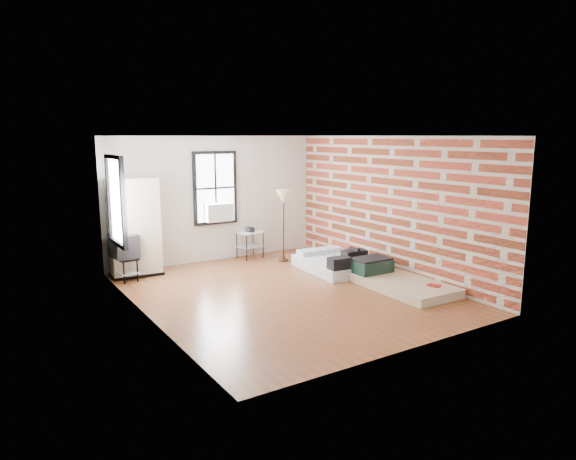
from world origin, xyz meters
TOP-DOWN VIEW (x-y plane):
  - ground at (0.00, 0.00)m, footprint 6.00×6.00m
  - room_shell at (0.23, 0.36)m, footprint 5.02×6.02m
  - mattress_main at (1.74, 0.76)m, footprint 1.40×1.80m
  - mattress_bare at (1.93, -0.76)m, footprint 1.12×2.08m
  - wardrobe at (-1.94, 2.65)m, footprint 1.03×0.62m
  - side_table at (0.73, 2.72)m, footprint 0.62×0.53m
  - floor_lamp at (1.24, 2.06)m, footprint 0.35×0.35m
  - tv_stand at (-2.21, 2.40)m, footprint 0.51×0.68m

SIDE VIEW (x-z plane):
  - ground at x=0.00m, z-range 0.00..0.00m
  - mattress_bare at x=1.93m, z-range -0.09..0.35m
  - mattress_main at x=1.74m, z-range -0.12..0.42m
  - side_table at x=0.73m, z-range 0.13..0.86m
  - tv_stand at x=-2.21m, z-range 0.19..1.11m
  - wardrobe at x=-1.94m, z-range 0.00..1.98m
  - floor_lamp at x=1.24m, z-range 0.57..2.19m
  - room_shell at x=0.23m, z-range 0.33..3.14m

